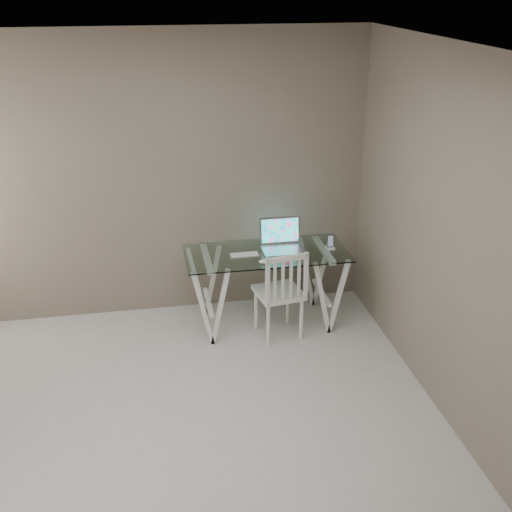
{
  "coord_description": "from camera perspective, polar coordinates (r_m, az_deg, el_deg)",
  "views": [
    {
      "loc": [
        -0.14,
        -3.56,
        3.11
      ],
      "look_at": [
        0.79,
        1.45,
        0.85
      ],
      "focal_mm": 45.0,
      "sensor_mm": 36.0,
      "label": 1
    }
  ],
  "objects": [
    {
      "name": "keyboard",
      "position": [
        5.85,
        -1.05,
        0.1
      ],
      "size": [
        0.27,
        0.12,
        0.01
      ],
      "primitive_type": "cube",
      "color": "silver",
      "rests_on": "desk"
    },
    {
      "name": "laptop",
      "position": [
        5.98,
        2.31,
        1.28
      ],
      "size": [
        0.39,
        0.32,
        0.28
      ],
      "color": "#B4B3B8",
      "rests_on": "desk"
    },
    {
      "name": "mouse",
      "position": [
        5.69,
        0.76,
        -0.48
      ],
      "size": [
        0.1,
        0.06,
        0.03
      ],
      "primitive_type": "ellipsoid",
      "color": "white",
      "rests_on": "desk"
    },
    {
      "name": "phone_dock",
      "position": [
        6.02,
        6.62,
        0.98
      ],
      "size": [
        0.07,
        0.07,
        0.13
      ],
      "color": "white",
      "rests_on": "desk"
    },
    {
      "name": "room",
      "position": [
        3.84,
        -8.69,
        2.36
      ],
      "size": [
        4.5,
        4.52,
        2.71
      ],
      "color": "#BAB7B3",
      "rests_on": "ground"
    },
    {
      "name": "chair",
      "position": [
        5.79,
        2.3,
        -3.1
      ],
      "size": [
        0.46,
        0.46,
        0.88
      ],
      "rotation": [
        0.0,
        0.0,
        0.16
      ],
      "color": "white",
      "rests_on": "ground"
    },
    {
      "name": "desk",
      "position": [
        6.07,
        0.88,
        -2.8
      ],
      "size": [
        1.5,
        0.7,
        0.75
      ],
      "color": "silver",
      "rests_on": "ground"
    }
  ]
}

